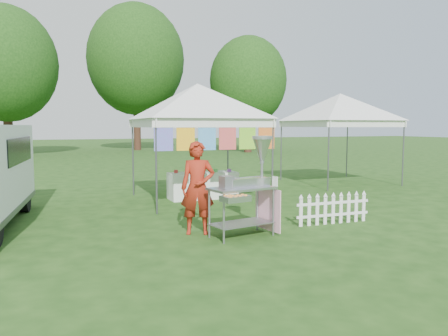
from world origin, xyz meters
name	(u,v)px	position (x,y,z in m)	size (l,w,h in m)	color
ground	(257,229)	(0.00, 0.00, 0.00)	(120.00, 120.00, 0.00)	#1B3F12
canopy_main	(197,84)	(0.00, 3.49, 2.99)	(4.24, 4.24, 3.45)	#59595E
canopy_right	(340,94)	(5.50, 5.00, 2.99)	(4.24, 4.24, 3.45)	#59595E
tree_left	(5,64)	(-6.00, 24.00, 5.83)	(6.40, 6.40, 9.53)	#3D2116
tree_mid	(136,60)	(3.00, 28.00, 7.14)	(7.60, 7.60, 11.52)	#3D2116
tree_right	(248,81)	(10.00, 22.00, 5.18)	(5.60, 5.60, 8.42)	#3D2116
donut_cart	(251,177)	(-0.30, -0.35, 1.03)	(1.27, 1.06, 1.75)	gray
vendor	(198,188)	(-1.13, 0.10, 0.83)	(0.60, 0.40, 1.66)	maroon
picket_fence	(333,209)	(1.59, -0.14, 0.29)	(1.62, 0.08, 0.56)	white
display_table	(203,185)	(0.21, 3.72, 0.35)	(1.80, 0.70, 0.69)	white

